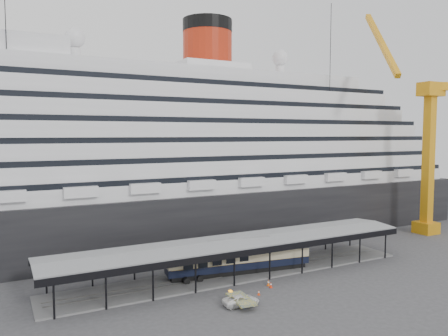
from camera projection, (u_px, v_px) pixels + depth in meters
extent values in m
plane|color=#3B3B3D|center=(256.00, 284.00, 60.19)|extent=(200.00, 200.00, 0.00)
cube|color=black|center=(172.00, 212.00, 88.04)|extent=(130.00, 30.00, 10.00)
cylinder|color=#AB240D|center=(207.00, 52.00, 89.22)|extent=(10.00, 10.00, 9.00)
cylinder|color=black|center=(207.00, 26.00, 88.81)|extent=(10.10, 10.10, 2.50)
sphere|color=silver|center=(75.00, 38.00, 77.15)|extent=(3.60, 3.60, 3.60)
sphere|color=silver|center=(280.00, 58.00, 97.53)|extent=(3.60, 3.60, 3.60)
cube|color=slate|center=(238.00, 273.00, 64.59)|extent=(56.00, 8.00, 0.24)
cube|color=slate|center=(240.00, 274.00, 63.94)|extent=(54.00, 0.08, 0.10)
cube|color=slate|center=(236.00, 271.00, 65.21)|extent=(54.00, 0.08, 0.10)
cube|color=black|center=(254.00, 252.00, 60.28)|extent=(56.00, 0.18, 0.90)
cube|color=black|center=(224.00, 238.00, 68.22)|extent=(56.00, 0.18, 0.90)
cube|color=slate|center=(238.00, 240.00, 64.20)|extent=(56.00, 9.00, 0.24)
cylinder|color=black|center=(9.00, 114.00, 64.00)|extent=(0.12, 0.12, 47.21)
cube|color=orange|center=(426.00, 228.00, 91.16)|extent=(4.00, 4.00, 2.40)
cube|color=orange|center=(428.00, 160.00, 90.05)|extent=(1.80, 1.80, 26.00)
cube|color=orange|center=(431.00, 89.00, 88.93)|extent=(5.00, 3.20, 2.80)
cube|color=orange|center=(381.00, 43.00, 88.60)|extent=(11.42, 18.78, 16.80)
cylinder|color=black|center=(329.00, 120.00, 90.23)|extent=(0.12, 0.12, 47.21)
imported|color=white|center=(241.00, 300.00, 52.78)|extent=(4.66, 2.45, 1.25)
cube|color=black|center=(239.00, 270.00, 64.65)|extent=(21.08, 5.18, 0.70)
cube|color=black|center=(239.00, 264.00, 64.58)|extent=(22.13, 5.71, 1.10)
cube|color=beige|center=(239.00, 256.00, 64.49)|extent=(22.13, 5.75, 1.30)
cube|color=black|center=(239.00, 251.00, 64.42)|extent=(22.13, 5.71, 0.40)
cube|color=#F6310D|center=(271.00, 288.00, 58.95)|extent=(0.44, 0.44, 0.03)
cone|color=#F6310D|center=(271.00, 285.00, 58.92)|extent=(0.37, 0.37, 0.76)
cylinder|color=white|center=(271.00, 284.00, 58.91)|extent=(0.24, 0.24, 0.15)
cube|color=#EB400D|center=(259.00, 295.00, 56.25)|extent=(0.45, 0.45, 0.03)
cone|color=#EB400D|center=(259.00, 292.00, 56.23)|extent=(0.38, 0.38, 0.64)
cylinder|color=white|center=(259.00, 292.00, 56.22)|extent=(0.20, 0.20, 0.12)
cube|color=#F55D0D|center=(268.00, 286.00, 59.71)|extent=(0.49, 0.49, 0.03)
cone|color=#F55D0D|center=(268.00, 283.00, 59.68)|extent=(0.41, 0.41, 0.81)
cylinder|color=white|center=(268.00, 282.00, 59.67)|extent=(0.26, 0.26, 0.16)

